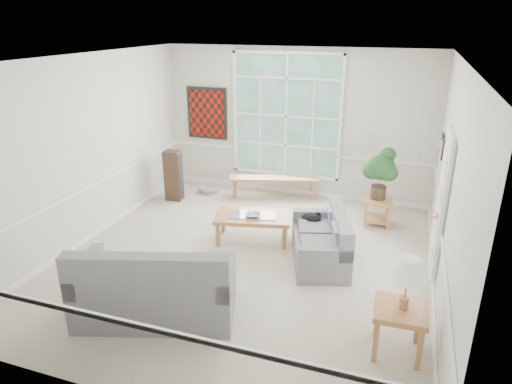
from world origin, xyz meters
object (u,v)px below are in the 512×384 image
at_px(loveseat_front, 156,277).
at_px(coffee_table, 253,228).
at_px(loveseat_right, 320,237).
at_px(side_table, 398,330).
at_px(end_table, 377,211).

height_order(loveseat_front, coffee_table, loveseat_front).
relative_size(loveseat_right, side_table, 2.57).
bearing_deg(side_table, loveseat_right, 124.99).
xyz_separation_m(loveseat_front, end_table, (2.37, 3.63, -0.27)).
bearing_deg(coffee_table, loveseat_right, -27.57).
relative_size(coffee_table, side_table, 2.15).
bearing_deg(side_table, loveseat_front, -175.36).
bearing_deg(end_table, loveseat_front, -123.12).
distance_m(loveseat_right, coffee_table, 1.25).
height_order(coffee_table, side_table, side_table).
relative_size(loveseat_right, loveseat_front, 0.77).
bearing_deg(loveseat_front, side_table, -12.53).
height_order(loveseat_right, end_table, loveseat_right).
relative_size(loveseat_front, end_table, 3.88).
bearing_deg(loveseat_right, loveseat_front, -146.93).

